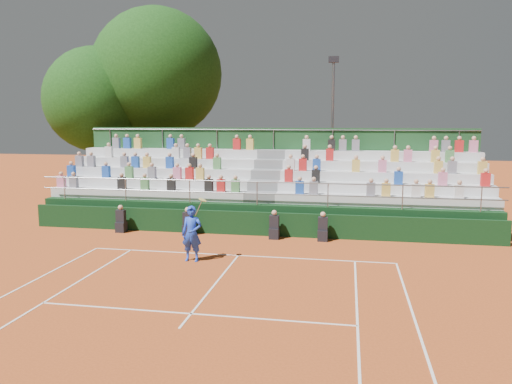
% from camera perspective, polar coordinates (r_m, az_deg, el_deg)
% --- Properties ---
extents(ground, '(90.00, 90.00, 0.00)m').
position_cam_1_polar(ground, '(18.04, -2.04, -7.27)').
color(ground, '#B04B1D').
rests_on(ground, ground).
extents(courtside_wall, '(20.00, 0.15, 1.00)m').
position_cam_1_polar(courtside_wall, '(20.96, -0.15, -3.64)').
color(courtside_wall, black).
rests_on(courtside_wall, ground).
extents(line_officials, '(9.06, 0.40, 1.19)m').
position_cam_1_polar(line_officials, '(20.79, -3.66, -3.82)').
color(line_officials, black).
rests_on(line_officials, ground).
extents(grandstand, '(20.00, 5.20, 4.40)m').
position_cam_1_polar(grandstand, '(23.99, 1.27, -0.70)').
color(grandstand, black).
rests_on(grandstand, ground).
extents(tennis_player, '(0.88, 0.46, 2.22)m').
position_cam_1_polar(tennis_player, '(17.28, -7.34, -4.74)').
color(tennis_player, blue).
rests_on(tennis_player, ground).
extents(tree_west, '(6.35, 6.35, 9.18)m').
position_cam_1_polar(tree_west, '(32.33, -17.70, 10.00)').
color(tree_west, '#3C2715').
rests_on(tree_west, ground).
extents(tree_east, '(7.99, 7.99, 11.62)m').
position_cam_1_polar(tree_east, '(32.30, -11.23, 13.12)').
color(tree_east, '#3C2715').
rests_on(tree_east, ground).
extents(floodlight_mast, '(0.60, 0.25, 8.44)m').
position_cam_1_polar(floodlight_mast, '(30.04, 8.73, 8.36)').
color(floodlight_mast, gray).
rests_on(floodlight_mast, ground).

